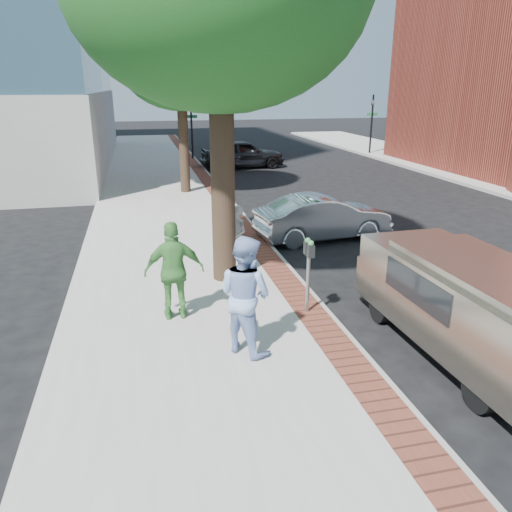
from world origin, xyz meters
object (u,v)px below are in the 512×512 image
object	(u,v)px
sedan_silver	(323,218)
bg_car	(243,154)
person_officer	(245,295)
person_green	(174,271)
person_gray	(237,238)
van	(462,299)
parking_meter	(309,260)

from	to	relation	value
sedan_silver	bg_car	distance (m)	13.86
person_officer	bg_car	xyz separation A→B (m)	(4.10, 20.00, -0.36)
sedan_silver	bg_car	bearing A→B (deg)	-8.63
sedan_silver	person_green	bearing A→B (deg)	128.32
sedan_silver	bg_car	xyz separation A→B (m)	(0.47, 13.85, 0.12)
bg_car	person_officer	bearing A→B (deg)	164.07
person_gray	person_officer	distance (m)	3.80
sedan_silver	van	size ratio (longest dim) A/B	0.86
parking_meter	person_green	distance (m)	2.50
parking_meter	sedan_silver	size ratio (longest dim) A/B	0.37
sedan_silver	person_gray	bearing A→B (deg)	121.55
parking_meter	person_gray	world-z (taller)	person_gray
sedan_silver	van	bearing A→B (deg)	172.85
bg_car	van	size ratio (longest dim) A/B	0.98
person_gray	person_green	bearing A→B (deg)	-64.40
person_green	bg_car	xyz separation A→B (m)	(5.12, 18.50, -0.31)
person_green	van	xyz separation A→B (m)	(4.60, -2.03, -0.16)
person_gray	person_officer	world-z (taller)	person_officer
person_green	van	size ratio (longest dim) A/B	0.40
bg_car	van	world-z (taller)	van
parking_meter	bg_car	world-z (taller)	parking_meter
person_green	person_officer	bearing A→B (deg)	125.03
parking_meter	person_green	bearing A→B (deg)	172.06
parking_meter	person_green	size ratio (longest dim) A/B	0.79
person_green	van	distance (m)	5.03
person_gray	person_green	world-z (taller)	person_green
person_officer	sedan_silver	xyz separation A→B (m)	(3.63, 6.15, -0.48)
person_officer	person_green	world-z (taller)	person_officer
person_officer	sedan_silver	bearing A→B (deg)	-68.09
parking_meter	person_officer	world-z (taller)	person_officer
parking_meter	van	distance (m)	2.73
parking_meter	person_green	xyz separation A→B (m)	(-2.47, 0.35, -0.12)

